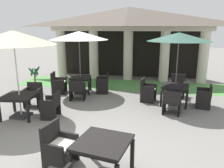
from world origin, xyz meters
The scene contains 22 objects.
ground_plane centered at (0.00, 0.00, 0.00)m, with size 60.00×60.00×0.00m, color gray.
background_pavilion centered at (0.00, 8.03, 2.88)m, with size 8.99×2.48×3.87m.
lawn_strip centered at (0.00, 6.63, 0.00)m, with size 10.79×2.17×0.01m, color #519347.
patio_table_near_foreground centered at (-2.71, 1.93, 0.64)m, with size 1.09×1.09×0.74m.
patio_umbrella_near_foreground centered at (-2.71, 1.93, 2.50)m, with size 2.53×2.53×2.80m.
patio_chair_near_foreground_east centered at (-1.70, 2.06, 0.41)m, with size 0.57×0.65×0.85m.
patio_chair_near_foreground_north centered at (-2.85, 2.94, 0.42)m, with size 0.64×0.57×0.85m.
patio_table_mid_left centered at (2.26, 4.15, 0.63)m, with size 1.09×1.09×0.73m.
patio_umbrella_mid_left centered at (2.26, 4.15, 2.47)m, with size 2.25×2.25×2.71m.
patio_chair_mid_left_east centered at (3.27, 3.98, 0.41)m, with size 0.58×0.65×0.83m.
patio_chair_mid_left_north centered at (2.43, 5.17, 0.42)m, with size 0.69×0.66×0.92m.
patio_chair_mid_left_west centered at (1.24, 4.32, 0.41)m, with size 0.63×0.64×0.89m.
patio_chair_mid_left_south centered at (2.09, 3.14, 0.41)m, with size 0.65×0.65×0.84m.
patio_table_mid_right centered at (0.59, -0.43, 0.65)m, with size 1.13×1.13×0.75m.
patio_chair_mid_right_west centered at (-0.39, -0.26, 0.41)m, with size 0.62×0.70×0.91m.
patio_table_far_back centered at (-1.70, 4.89, 0.61)m, with size 1.01×1.01×0.72m.
patio_umbrella_far_back centered at (-1.70, 4.89, 2.46)m, with size 2.46×2.46×2.73m.
patio_chair_far_back_west centered at (-2.67, 4.70, 0.43)m, with size 0.68×0.73×0.92m.
patio_chair_far_back_east centered at (-0.74, 5.08, 0.41)m, with size 0.63×0.65×0.89m.
patio_chair_far_back_south centered at (-1.51, 3.93, 0.40)m, with size 0.69×0.65×0.83m.
potted_palm_left_edge centered at (-3.72, 4.60, 0.38)m, with size 0.43×0.49×1.18m.
terracotta_urn centered at (1.37, 5.19, 0.16)m, with size 0.25×0.25×0.38m.
Camera 1 is at (1.49, -4.06, 2.80)m, focal length 35.31 mm.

